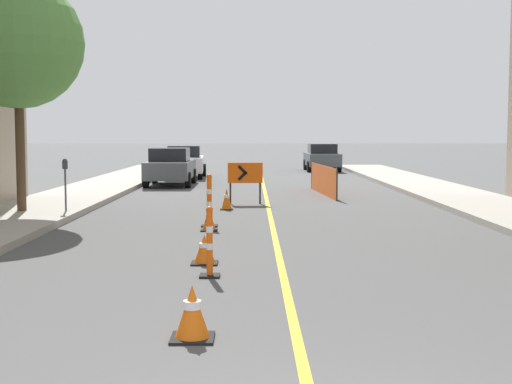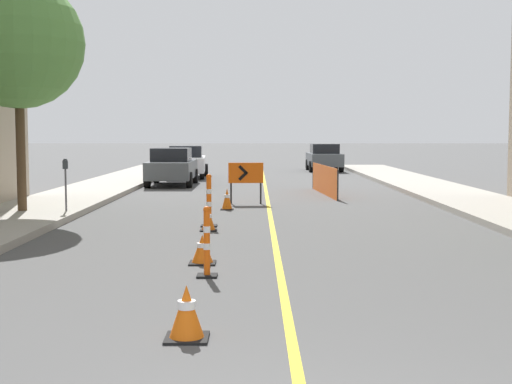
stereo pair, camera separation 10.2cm
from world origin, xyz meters
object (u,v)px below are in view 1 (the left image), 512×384
at_px(traffic_cone_fourth, 227,199).
at_px(delineator_post_front, 210,247).
at_px(traffic_cone_second, 204,250).
at_px(arrow_barricade_primary, 245,175).
at_px(parked_car_curb_far, 322,157).
at_px(traffic_cone_third, 209,219).
at_px(parked_car_curb_mid, 185,162).
at_px(parking_meter_near_curb, 65,174).
at_px(parked_car_curb_near, 170,167).
at_px(traffic_cone_nearest, 192,313).
at_px(delineator_post_rear, 209,204).
at_px(street_tree_left_near, 17,43).

height_order(traffic_cone_fourth, delineator_post_front, delineator_post_front).
distance_m(traffic_cone_second, arrow_barricade_primary, 10.30).
xyz_separation_m(traffic_cone_fourth, arrow_barricade_primary, (0.52, 1.71, 0.61)).
bearing_deg(arrow_barricade_primary, parked_car_curb_far, 74.11).
distance_m(traffic_cone_third, parked_car_curb_mid, 19.31).
bearing_deg(traffic_cone_second, traffic_cone_third, 92.37).
bearing_deg(arrow_barricade_primary, parking_meter_near_curb, -146.28).
relative_size(traffic_cone_second, parked_car_curb_far, 0.12).
relative_size(traffic_cone_second, traffic_cone_fourth, 0.80).
bearing_deg(parked_car_curb_near, parked_car_curb_mid, 88.97).
height_order(parked_car_curb_mid, parked_car_curb_far, same).
distance_m(traffic_cone_nearest, parking_meter_near_curb, 11.97).
relative_size(parked_car_curb_near, parked_car_curb_mid, 0.98).
bearing_deg(parked_car_curb_near, parked_car_curb_far, 56.93).
distance_m(traffic_cone_fourth, delineator_post_rear, 3.73).
bearing_deg(traffic_cone_second, traffic_cone_nearest, -87.88).
height_order(traffic_cone_nearest, delineator_post_rear, delineator_post_rear).
bearing_deg(traffic_cone_nearest, street_tree_left_near, 115.83).
height_order(traffic_cone_second, parked_car_curb_mid, parked_car_curb_mid).
bearing_deg(parking_meter_near_curb, traffic_cone_second, -58.61).
relative_size(delineator_post_front, parked_car_curb_far, 0.25).
bearing_deg(parked_car_curb_near, traffic_cone_third, -79.70).
xyz_separation_m(traffic_cone_third, parking_meter_near_curb, (-3.93, 2.63, 0.88)).
bearing_deg(parked_car_curb_far, delineator_post_rear, -102.42).
height_order(delineator_post_front, parked_car_curb_near, parked_car_curb_near).
distance_m(traffic_cone_second, street_tree_left_near, 9.66).
bearing_deg(parked_car_curb_far, parked_car_curb_near, -124.14).
bearing_deg(traffic_cone_nearest, arrow_barricade_primary, 88.34).
distance_m(arrow_barricade_primary, parked_car_curb_near, 8.50).
distance_m(delineator_post_rear, parked_car_curb_far, 25.24).
height_order(traffic_cone_fourth, parking_meter_near_curb, parking_meter_near_curb).
bearing_deg(parked_car_curb_mid, delineator_post_front, -86.90).
xyz_separation_m(traffic_cone_third, delineator_post_rear, (-0.04, 0.75, 0.29)).
relative_size(traffic_cone_nearest, parked_car_curb_near, 0.14).
distance_m(parked_car_curb_mid, parking_meter_near_curb, 16.61).
bearing_deg(delineator_post_front, parked_car_curb_far, 81.23).
bearing_deg(parked_car_curb_mid, traffic_cone_second, -86.97).
relative_size(parked_car_curb_mid, street_tree_left_near, 0.72).
relative_size(traffic_cone_fourth, arrow_barricade_primary, 0.48).
xyz_separation_m(traffic_cone_third, street_tree_left_near, (-5.13, 2.75, 4.29)).
bearing_deg(traffic_cone_nearest, traffic_cone_fourth, 90.41).
bearing_deg(street_tree_left_near, parking_meter_near_curb, -5.88).
relative_size(traffic_cone_second, parked_car_curb_mid, 0.11).
height_order(traffic_cone_second, traffic_cone_third, traffic_cone_third).
distance_m(traffic_cone_nearest, traffic_cone_third, 8.54).
relative_size(parked_car_curb_far, parking_meter_near_curb, 3.12).
distance_m(traffic_cone_nearest, street_tree_left_near, 13.23).
distance_m(traffic_cone_second, delineator_post_rear, 4.85).
distance_m(traffic_cone_second, parking_meter_near_curb, 7.92).
distance_m(traffic_cone_third, parked_car_curb_near, 14.25).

